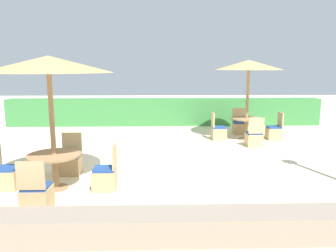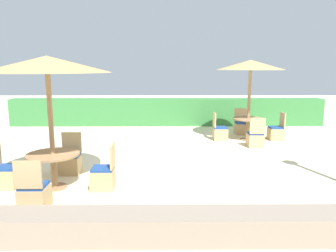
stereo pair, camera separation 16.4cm
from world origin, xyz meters
name	(u,v)px [view 2 (the right image)]	position (x,y,z in m)	size (l,w,h in m)	color
ground_plane	(168,166)	(0.00, 0.00, 0.00)	(40.00, 40.00, 0.00)	beige
hedge_row	(167,112)	(0.00, 5.77, 0.56)	(13.00, 0.70, 1.12)	#387A3D
stone_border	(171,226)	(0.00, -3.57, 0.21)	(10.00, 0.56, 0.41)	gray
parasol_back_right	(251,65)	(2.71, 2.91, 2.48)	(2.22, 2.22, 2.66)	#93704C
round_table_back_right	(248,123)	(2.71, 2.91, 0.57)	(1.03, 1.03, 0.74)	#93704C
patio_chair_back_right_west	(220,132)	(1.77, 2.89, 0.26)	(0.46, 0.46, 0.93)	tan
patio_chair_back_right_south	(255,139)	(2.70, 1.91, 0.26)	(0.46, 0.46, 0.93)	tan
patio_chair_back_right_east	(276,132)	(3.68, 2.90, 0.26)	(0.46, 0.46, 0.93)	tan
patio_chair_back_right_north	(241,127)	(2.72, 3.86, 0.26)	(0.46, 0.46, 0.93)	tan
parasol_front_left	(47,65)	(-2.34, -1.50, 2.48)	(2.47, 2.47, 2.66)	#93704C
round_table_front_left	(53,161)	(-2.34, -1.50, 0.57)	(1.06, 1.06, 0.72)	#93704C
patio_chair_front_left_east	(104,176)	(-1.32, -1.55, 0.26)	(0.46, 0.46, 0.93)	tan
patio_chair_front_left_north	(70,162)	(-2.28, -0.55, 0.26)	(0.46, 0.46, 0.93)	tan
patio_chair_front_left_west	(6,175)	(-3.34, -1.46, 0.26)	(0.46, 0.46, 0.93)	tan
patio_chair_front_left_south	(34,195)	(-2.35, -2.52, 0.26)	(0.46, 0.46, 0.93)	tan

